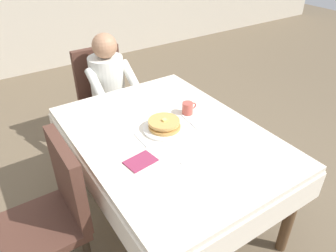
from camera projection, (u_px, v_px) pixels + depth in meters
The scene contains 12 objects.
ground_plane at pixel (169, 213), 2.44m from camera, with size 14.00×14.00×0.00m, color brown.
dining_table_main at pixel (169, 145), 2.08m from camera, with size 1.12×1.52×0.74m.
chair_diner at pixel (104, 92), 2.99m from camera, with size 0.44×0.45×0.93m.
diner_person at pixel (109, 85), 2.80m from camera, with size 0.40×0.43×1.12m.
chair_left_side at pixel (56, 207), 1.79m from camera, with size 0.45×0.44×0.93m.
plate_breakfast at pixel (165, 129), 2.07m from camera, with size 0.28×0.28×0.02m, color white.
breakfast_stack at pixel (165, 124), 2.05m from camera, with size 0.21×0.21×0.06m.
cup_coffee at pixel (188, 108), 2.22m from camera, with size 0.11×0.08×0.08m.
fork_left_of_plate at pixel (141, 140), 1.97m from camera, with size 0.18×0.01×0.01m, color silver.
knife_right_of_plate at pixel (190, 122), 2.15m from camera, with size 0.20×0.01×0.01m, color silver.
spoon_near_edge at pixel (192, 159), 1.82m from camera, with size 0.15×0.01×0.01m, color silver.
napkin_folded at pixel (141, 161), 1.80m from camera, with size 0.17×0.12×0.01m, color #8C2D4C.
Camera 1 is at (-0.93, -1.39, 1.89)m, focal length 34.06 mm.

